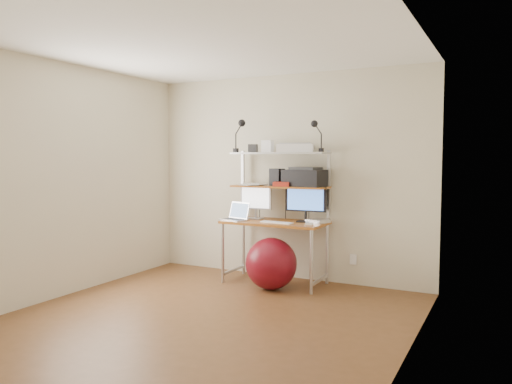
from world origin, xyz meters
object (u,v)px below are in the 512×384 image
printer (306,177)px  monitor_black (306,201)px  monitor_silver (256,199)px  exercise_ball (271,264)px  laptop (237,216)px

printer → monitor_black: bearing=-56.5°
monitor_silver → printer: bearing=3.1°
printer → monitor_silver: bearing=-165.9°
monitor_black → exercise_ball: bearing=-129.6°
monitor_black → printer: size_ratio=0.94×
monitor_black → exercise_ball: size_ratio=0.83×
monitor_silver → laptop: bearing=-129.4°
monitor_silver → exercise_ball: size_ratio=0.77×
laptop → printer: printer is taller
monitor_black → printer: (-0.03, 0.06, 0.27)m
monitor_silver → laptop: size_ratio=1.25×
monitor_silver → laptop: 0.32m
printer → exercise_ball: 1.08m
monitor_silver → monitor_black: size_ratio=0.92×
monitor_black → laptop: bearing=-169.0°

